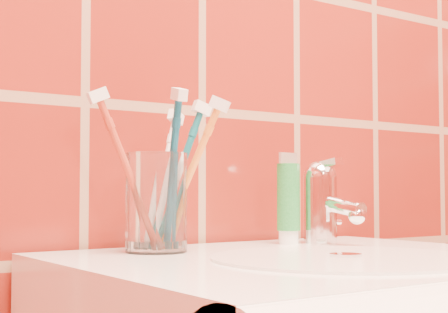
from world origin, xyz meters
TOP-DOWN VIEW (x-y plane):
  - glass_tumbler at (-0.13, 1.10)m, footprint 0.08×0.08m
  - toothpaste_tube at (0.09, 1.11)m, footprint 0.04×0.03m
  - faucet at (0.14, 1.09)m, footprint 0.05×0.11m
  - toothbrush_0 at (-0.11, 1.13)m, footprint 0.15×0.13m
  - toothbrush_1 at (-0.12, 1.08)m, footprint 0.04×0.11m
  - toothbrush_2 at (-0.17, 1.10)m, footprint 0.13×0.12m
  - toothbrush_3 at (-0.10, 1.11)m, footprint 0.11×0.10m
  - toothbrush_4 at (-0.10, 1.08)m, footprint 0.16×0.16m

SIDE VIEW (x-z plane):
  - toothpaste_tube at x=0.09m, z-range 0.85..0.98m
  - glass_tumbler at x=-0.13m, z-range 0.85..0.97m
  - faucet at x=0.14m, z-range 0.85..0.97m
  - toothbrush_0 at x=-0.11m, z-range 0.84..1.04m
  - toothbrush_4 at x=-0.10m, z-range 0.84..1.05m
  - toothbrush_3 at x=-0.10m, z-range 0.85..1.04m
  - toothbrush_2 at x=-0.17m, z-range 0.85..1.05m
  - toothbrush_1 at x=-0.12m, z-range 0.84..1.05m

